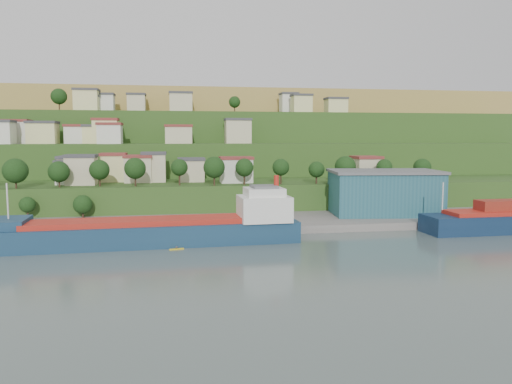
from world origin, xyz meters
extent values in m
plane|color=#43514C|center=(0.00, 0.00, 0.00)|extent=(500.00, 500.00, 0.00)
cube|color=slate|center=(20.00, 28.00, 0.00)|extent=(220.00, 26.00, 4.00)
cube|color=#284719|center=(0.00, 56.00, 0.00)|extent=(260.00, 32.00, 20.00)
cube|color=#284719|center=(0.00, 86.00, 0.00)|extent=(280.00, 32.00, 44.00)
cube|color=#284719|center=(0.00, 116.00, 0.00)|extent=(300.00, 32.00, 70.00)
cube|color=olive|center=(0.00, 190.00, 0.00)|extent=(360.00, 120.00, 96.00)
cube|color=silver|center=(-40.51, 54.84, 13.28)|extent=(8.89, 8.01, 6.57)
cube|color=#3F3F44|center=(-40.51, 54.84, 17.02)|extent=(9.49, 8.61, 0.90)
cube|color=beige|center=(-40.28, 56.67, 13.84)|extent=(8.95, 7.84, 7.69)
cube|color=#3F3F44|center=(-40.28, 56.67, 18.14)|extent=(9.55, 8.44, 0.90)
cube|color=beige|center=(-37.29, 51.64, 14.14)|extent=(8.62, 7.45, 8.28)
cube|color=#3F3F44|center=(-37.29, 51.64, 18.73)|extent=(9.22, 8.05, 0.90)
cube|color=beige|center=(-28.90, 61.55, 14.21)|extent=(7.64, 7.34, 8.43)
cube|color=maroon|center=(-28.90, 61.55, 18.88)|extent=(8.24, 7.94, 0.90)
cube|color=beige|center=(-20.85, 57.96, 13.92)|extent=(8.43, 8.47, 7.84)
cube|color=maroon|center=(-20.85, 57.96, 18.29)|extent=(9.03, 9.07, 0.90)
cube|color=beige|center=(-15.97, 58.46, 14.40)|extent=(7.35, 7.09, 8.79)
cube|color=#3F3F44|center=(-15.97, 58.46, 19.24)|extent=(7.95, 7.69, 0.90)
cube|color=beige|center=(-4.05, 58.01, 13.42)|extent=(8.15, 8.14, 6.85)
cube|color=#3F3F44|center=(-4.05, 58.01, 17.30)|extent=(8.75, 8.74, 0.90)
cube|color=silver|center=(9.87, 51.62, 13.68)|extent=(9.87, 7.38, 7.36)
cube|color=maroon|center=(9.87, 51.62, 17.81)|extent=(10.47, 7.98, 0.90)
cube|color=beige|center=(53.52, 52.10, 13.64)|extent=(8.08, 8.86, 7.29)
cube|color=maroon|center=(53.52, 52.10, 17.74)|extent=(8.68, 9.46, 0.90)
cube|color=silver|center=(-66.59, 90.96, 25.99)|extent=(9.26, 8.12, 7.98)
cube|color=maroon|center=(-66.59, 90.96, 30.43)|extent=(9.86, 8.72, 0.90)
cube|color=beige|center=(-56.66, 87.89, 25.68)|extent=(9.93, 8.34, 7.36)
cube|color=#3F3F44|center=(-56.66, 87.89, 29.81)|extent=(10.53, 8.94, 0.90)
cube|color=silver|center=(-45.39, 91.25, 25.14)|extent=(7.98, 7.81, 6.28)
cube|color=maroon|center=(-45.39, 91.25, 28.73)|extent=(8.58, 8.41, 0.90)
cube|color=beige|center=(-37.99, 91.24, 25.11)|extent=(9.63, 8.85, 6.22)
cube|color=#3F3F44|center=(-37.99, 91.24, 28.67)|extent=(10.23, 9.45, 0.90)
cube|color=beige|center=(-34.53, 88.56, 26.29)|extent=(8.94, 7.23, 8.57)
cube|color=maroon|center=(-34.53, 88.56, 31.02)|extent=(9.54, 7.83, 0.90)
cube|color=silver|center=(-32.34, 82.65, 25.37)|extent=(8.28, 8.09, 6.73)
cube|color=maroon|center=(-32.34, 82.65, 29.18)|extent=(8.88, 8.69, 0.90)
cube|color=beige|center=(-7.68, 87.78, 25.13)|extent=(10.00, 7.84, 6.27)
cube|color=maroon|center=(-7.68, 87.78, 28.72)|extent=(10.60, 8.44, 0.90)
cube|color=beige|center=(15.51, 91.09, 26.47)|extent=(9.81, 8.08, 8.93)
cube|color=#3F3F44|center=(15.51, 91.09, 31.38)|extent=(10.41, 8.68, 0.90)
cube|color=beige|center=(-44.76, 111.89, 39.21)|extent=(9.56, 8.44, 8.43)
cube|color=#3F3F44|center=(-44.76, 111.89, 43.88)|extent=(10.16, 9.04, 0.90)
cube|color=beige|center=(-44.37, 114.41, 38.04)|extent=(8.36, 7.42, 6.08)
cube|color=#3F3F44|center=(-44.37, 114.41, 41.53)|extent=(8.96, 8.02, 0.90)
cube|color=silver|center=(-38.43, 117.53, 38.58)|extent=(8.11, 7.75, 7.16)
cube|color=#3F3F44|center=(-38.43, 117.53, 42.61)|extent=(8.71, 8.35, 0.90)
cube|color=beige|center=(-25.31, 121.42, 38.80)|extent=(7.59, 8.39, 7.61)
cube|color=#3F3F44|center=(-25.31, 121.42, 43.06)|extent=(8.19, 8.99, 0.90)
cube|color=beige|center=(-6.15, 118.27, 39.13)|extent=(9.73, 8.51, 8.27)
cube|color=#3F3F44|center=(-6.15, 118.27, 43.72)|extent=(10.33, 9.11, 0.90)
cube|color=silver|center=(42.96, 121.03, 39.44)|extent=(7.42, 7.68, 8.87)
cube|color=#3F3F44|center=(42.96, 121.03, 44.32)|extent=(8.02, 8.28, 0.90)
cube|color=beige|center=(46.16, 110.23, 38.67)|extent=(8.23, 7.45, 7.35)
cube|color=#3F3F44|center=(46.16, 110.23, 42.80)|extent=(8.83, 8.05, 0.90)
cube|color=beige|center=(63.04, 113.35, 38.20)|extent=(9.08, 7.22, 6.39)
cube|color=#3F3F44|center=(63.04, 113.35, 41.84)|extent=(9.68, 7.82, 0.90)
cylinder|color=#382619|center=(-53.36, 42.42, 11.55)|extent=(0.50, 0.50, 3.11)
sphere|color=black|center=(-53.36, 42.42, 15.01)|extent=(6.92, 6.92, 6.92)
cylinder|color=#382619|center=(-42.14, 44.00, 11.43)|extent=(0.50, 0.50, 2.85)
sphere|color=black|center=(-42.14, 44.00, 14.52)|extent=(6.04, 6.04, 6.04)
cylinder|color=#382619|center=(-31.16, 45.49, 11.62)|extent=(0.50, 0.50, 3.24)
sphere|color=black|center=(-31.16, 45.49, 14.86)|extent=(5.87, 5.87, 5.87)
cylinder|color=#382619|center=(-20.88, 43.88, 11.78)|extent=(0.50, 0.50, 3.55)
sphere|color=black|center=(-20.88, 43.88, 15.27)|extent=(6.26, 6.26, 6.26)
cylinder|color=#382619|center=(-8.05, 44.79, 12.00)|extent=(0.50, 0.50, 4.00)
sphere|color=black|center=(-8.05, 44.79, 15.38)|extent=(5.03, 5.03, 5.03)
cylinder|color=#382619|center=(2.16, 42.37, 11.84)|extent=(0.50, 0.50, 3.67)
sphere|color=black|center=(2.16, 42.37, 15.43)|extent=(6.40, 6.40, 6.40)
cylinder|color=#382619|center=(11.38, 43.51, 11.86)|extent=(0.50, 0.50, 3.71)
sphere|color=black|center=(11.38, 43.51, 15.23)|extent=(5.50, 5.50, 5.50)
cylinder|color=#382619|center=(22.58, 43.27, 11.91)|extent=(0.50, 0.50, 3.81)
sphere|color=black|center=(22.58, 43.27, 15.23)|extent=(5.16, 5.16, 5.16)
cylinder|color=#382619|center=(33.89, 43.32, 11.54)|extent=(0.50, 0.50, 3.07)
sphere|color=black|center=(33.89, 43.32, 14.44)|extent=(4.97, 4.97, 4.97)
cylinder|color=#382619|center=(43.91, 45.33, 11.64)|extent=(0.50, 0.50, 3.28)
sphere|color=black|center=(43.91, 45.33, 15.11)|extent=(6.67, 6.67, 6.67)
cylinder|color=#382619|center=(55.57, 42.17, 11.83)|extent=(0.50, 0.50, 3.67)
sphere|color=black|center=(55.57, 42.17, 15.04)|extent=(5.01, 5.01, 5.01)
cylinder|color=#382619|center=(68.55, 42.54, 11.63)|extent=(0.50, 0.50, 3.25)
sphere|color=black|center=(68.55, 42.54, 14.79)|extent=(5.60, 5.60, 5.60)
cylinder|color=#382619|center=(-35.68, 88.52, 23.93)|extent=(0.50, 0.50, 3.87)
sphere|color=black|center=(-35.68, 88.52, 27.51)|extent=(5.95, 5.95, 5.95)
cylinder|color=#382619|center=(17.32, 116.00, 36.77)|extent=(0.50, 0.50, 3.54)
sphere|color=black|center=(17.32, 116.00, 39.94)|extent=(5.11, 5.11, 5.11)
cylinder|color=#382619|center=(-54.91, 108.46, 37.02)|extent=(0.50, 0.50, 4.04)
sphere|color=black|center=(-54.91, 108.46, 40.80)|extent=(6.37, 6.37, 6.37)
cylinder|color=#382619|center=(-5.74, 91.92, 23.55)|extent=(0.50, 0.50, 3.09)
sphere|color=black|center=(-5.74, 91.92, 26.35)|extent=(4.58, 4.58, 4.58)
cube|color=#132E49|center=(-15.10, 7.89, 1.45)|extent=(68.03, 13.66, 6.76)
cube|color=#AB2216|center=(-17.04, 7.89, 5.41)|extent=(50.57, 10.95, 1.16)
cube|color=#132E49|center=(-45.05, 7.89, 5.80)|extent=(8.20, 10.96, 1.93)
cube|color=silver|center=(10.98, 7.89, 7.73)|extent=(12.02, 10.17, 5.80)
cube|color=silver|center=(10.98, 7.89, 11.59)|extent=(9.03, 8.11, 1.93)
cube|color=#595B5E|center=(10.98, 7.89, 12.85)|extent=(6.05, 6.05, 0.58)
cylinder|color=#AB2216|center=(13.88, 7.89, 14.01)|extent=(1.21, 1.21, 2.90)
cylinder|color=silver|center=(-45.05, 7.89, 10.63)|extent=(0.36, 0.36, 7.73)
cube|color=silver|center=(-42.15, 7.89, 3.67)|extent=(14.00, 11.51, 0.24)
cylinder|color=silver|center=(57.01, 9.66, 9.52)|extent=(0.33, 0.33, 7.02)
cube|color=maroon|center=(73.04, 9.66, 6.91)|extent=(12.10, 5.18, 2.61)
cube|color=#205160|center=(50.82, 30.97, 8.00)|extent=(32.01, 21.59, 12.00)
cube|color=#595B5E|center=(50.82, 30.97, 14.40)|extent=(33.12, 22.71, 0.80)
cube|color=silver|center=(-40.20, 19.96, 1.63)|extent=(4.57, 3.19, 0.86)
cube|color=orange|center=(-22.04, 3.47, 0.11)|extent=(2.89, 1.54, 0.22)
sphere|color=#3F3F44|center=(-22.04, 3.47, 0.47)|extent=(0.51, 0.51, 0.51)
cube|color=gold|center=(-9.39, 2.04, 0.12)|extent=(3.18, 1.17, 0.23)
sphere|color=#3F3F44|center=(-9.39, 2.04, 0.51)|extent=(0.55, 0.55, 0.55)
camera|label=1|loc=(-9.67, -105.50, 24.04)|focal=35.00mm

